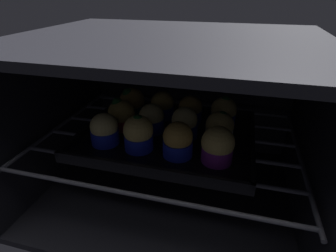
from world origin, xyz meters
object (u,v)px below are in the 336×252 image
at_px(muffin_row0_col3, 218,146).
at_px(muffin_row2_col1, 162,106).
at_px(baking_tray, 168,135).
at_px(muffin_row0_col1, 138,134).
at_px(muffin_row0_col2, 178,140).
at_px(muffin_row2_col3, 224,112).
at_px(muffin_row1_col2, 184,124).
at_px(muffin_row1_col1, 151,119).
at_px(muffin_row0_col0, 104,130).
at_px(muffin_row2_col0, 132,102).
at_px(muffin_row1_col0, 121,115).
at_px(muffin_row1_col3, 220,128).
at_px(muffin_row2_col2, 190,110).

bearing_deg(muffin_row0_col3, muffin_row2_col1, 133.91).
relative_size(baking_tray, muffin_row0_col1, 4.97).
bearing_deg(muffin_row0_col2, muffin_row2_col3, 64.90).
bearing_deg(muffin_row1_col2, muffin_row0_col2, -87.46).
bearing_deg(muffin_row1_col1, muffin_row0_col0, -134.68).
height_order(muffin_row1_col2, muffin_row2_col3, muffin_row2_col3).
xyz_separation_m(muffin_row1_col1, muffin_row2_col1, (0.00, 0.07, 0.00)).
relative_size(muffin_row0_col3, muffin_row2_col3, 1.00).
bearing_deg(muffin_row2_col0, muffin_row0_col1, -63.82).
height_order(muffin_row0_col3, muffin_row2_col0, same).
relative_size(muffin_row0_col0, muffin_row1_col0, 0.92).
distance_m(muffin_row1_col3, muffin_row2_col1, 0.16).
height_order(muffin_row2_col0, muffin_row2_col1, muffin_row2_col0).
xyz_separation_m(muffin_row0_col1, muffin_row0_col3, (0.15, -0.00, -0.00)).
height_order(muffin_row1_col1, muffin_row2_col1, muffin_row2_col1).
height_order(muffin_row1_col1, muffin_row1_col3, muffin_row1_col3).
bearing_deg(muffin_row0_col1, muffin_row0_col2, -1.44).
height_order(muffin_row0_col3, muffin_row1_col3, muffin_row0_col3).
distance_m(muffin_row0_col2, muffin_row2_col3, 0.17).
bearing_deg(muffin_row2_col2, baking_tray, -116.07).
height_order(muffin_row1_col2, muffin_row1_col3, muffin_row1_col2).
relative_size(muffin_row1_col0, muffin_row1_col3, 1.09).
height_order(muffin_row1_col0, muffin_row2_col1, muffin_row1_col0).
height_order(muffin_row1_col3, muffin_row2_col2, muffin_row1_col3).
xyz_separation_m(muffin_row0_col1, muffin_row0_col2, (0.08, -0.00, -0.00)).
height_order(muffin_row1_col0, muffin_row1_col3, muffin_row1_col0).
bearing_deg(muffin_row0_col0, muffin_row2_col1, 62.50).
bearing_deg(muffin_row0_col3, muffin_row1_col0, 160.69).
relative_size(muffin_row0_col0, muffin_row0_col2, 0.96).
bearing_deg(muffin_row0_col1, baking_tray, 62.66).
bearing_deg(muffin_row1_col0, baking_tray, 0.07).
xyz_separation_m(muffin_row0_col0, muffin_row1_col0, (0.01, 0.07, 0.00)).
distance_m(muffin_row0_col3, muffin_row2_col0, 0.27).
height_order(muffin_row0_col1, muffin_row2_col2, muffin_row0_col1).
height_order(muffin_row0_col1, muffin_row1_col3, muffin_row0_col1).
bearing_deg(muffin_row2_col2, muffin_row0_col1, -116.72).
xyz_separation_m(muffin_row0_col1, muffin_row1_col2, (0.07, 0.07, -0.00)).
relative_size(muffin_row1_col1, muffin_row2_col0, 0.90).
xyz_separation_m(muffin_row0_col2, muffin_row2_col1, (-0.07, 0.15, -0.00)).
relative_size(baking_tray, muffin_row2_col1, 5.59).
bearing_deg(muffin_row2_col0, muffin_row0_col3, -33.93).
distance_m(muffin_row1_col0, muffin_row2_col2, 0.16).
distance_m(muffin_row1_col0, muffin_row2_col1, 0.11).
distance_m(baking_tray, muffin_row2_col2, 0.09).
relative_size(muffin_row0_col1, muffin_row1_col0, 1.02).
bearing_deg(muffin_row2_col3, muffin_row0_col2, -115.10).
height_order(baking_tray, muffin_row2_col1, muffin_row2_col1).
bearing_deg(muffin_row1_col2, muffin_row1_col1, 174.83).
xyz_separation_m(muffin_row0_col2, muffin_row1_col1, (-0.08, 0.08, -0.00)).
relative_size(muffin_row0_col3, muffin_row2_col1, 1.07).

